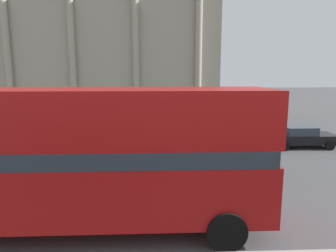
# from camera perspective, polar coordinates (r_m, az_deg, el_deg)

# --- Properties ---
(double_decker_bus) EXTENTS (11.35, 2.72, 4.18)m
(double_decker_bus) POSITION_cam_1_polar(r_m,az_deg,el_deg) (8.99, -18.17, -5.07)
(double_decker_bus) COLOR black
(double_decker_bus) RESTS_ON ground_plane
(plaza_building_left) EXTENTS (31.90, 14.67, 21.96)m
(plaza_building_left) POSITION_cam_1_polar(r_m,az_deg,el_deg) (48.86, -10.80, 17.24)
(plaza_building_left) COLOR #A39984
(plaza_building_left) RESTS_ON ground_plane
(traffic_light_near) EXTENTS (0.42, 0.24, 3.87)m
(traffic_light_near) POSITION_cam_1_polar(r_m,az_deg,el_deg) (14.52, 9.94, 1.58)
(traffic_light_near) COLOR black
(traffic_light_near) RESTS_ON ground_plane
(traffic_light_mid) EXTENTS (0.42, 0.24, 3.30)m
(traffic_light_mid) POSITION_cam_1_polar(r_m,az_deg,el_deg) (21.50, 17.36, 3.00)
(traffic_light_mid) COLOR black
(traffic_light_mid) RESTS_ON ground_plane
(car_black) EXTENTS (4.20, 1.93, 1.35)m
(car_black) POSITION_cam_1_polar(r_m,az_deg,el_deg) (20.68, 23.88, -1.81)
(car_black) COLOR black
(car_black) RESTS_ON ground_plane
(pedestrian_black) EXTENTS (0.32, 0.32, 1.82)m
(pedestrian_black) POSITION_cam_1_polar(r_m,az_deg,el_deg) (34.52, -14.06, 3.71)
(pedestrian_black) COLOR #282B33
(pedestrian_black) RESTS_ON ground_plane
(pedestrian_grey) EXTENTS (0.32, 0.32, 1.77)m
(pedestrian_grey) POSITION_cam_1_polar(r_m,az_deg,el_deg) (34.64, 8.30, 3.88)
(pedestrian_grey) COLOR #282B33
(pedestrian_grey) RESTS_ON ground_plane
(pedestrian_red) EXTENTS (0.32, 0.32, 1.67)m
(pedestrian_red) POSITION_cam_1_polar(r_m,az_deg,el_deg) (31.20, -12.90, 2.96)
(pedestrian_red) COLOR #282B33
(pedestrian_red) RESTS_ON ground_plane
(pedestrian_white) EXTENTS (0.32, 0.32, 1.70)m
(pedestrian_white) POSITION_cam_1_polar(r_m,az_deg,el_deg) (33.36, -5.97, 3.62)
(pedestrian_white) COLOR #282B33
(pedestrian_white) RESTS_ON ground_plane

